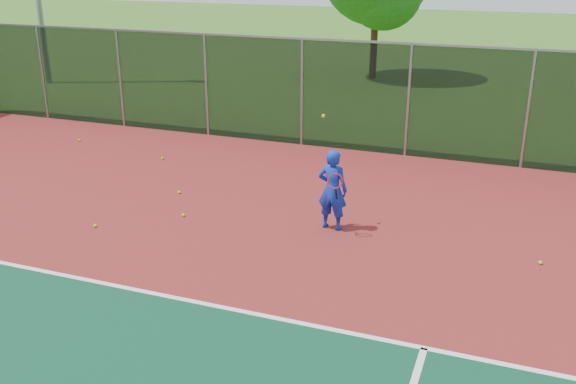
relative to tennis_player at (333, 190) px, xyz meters
name	(u,v)px	position (x,y,z in m)	size (l,w,h in m)	color
court_apron	(265,359)	(0.44, -4.56, -0.84)	(30.00, 20.00, 0.02)	maroon
fence_back	(408,100)	(0.44, 5.44, 0.72)	(30.00, 0.06, 3.03)	black
tennis_player	(333,190)	(0.00, 0.00, 0.00)	(0.62, 0.63, 2.30)	#122EAD
practice_ball_0	(179,192)	(-3.86, 0.65, -0.79)	(0.07, 0.07, 0.07)	#BBE21A
practice_ball_1	(183,215)	(-3.09, -0.53, -0.79)	(0.07, 0.07, 0.07)	#BBE21A
practice_ball_3	(79,140)	(-8.78, 3.44, -0.79)	(0.07, 0.07, 0.07)	#BBE21A
practice_ball_4	(540,263)	(3.95, -0.23, -0.79)	(0.07, 0.07, 0.07)	#BBE21A
practice_ball_5	(162,158)	(-5.57, 2.77, -0.79)	(0.07, 0.07, 0.07)	#BBE21A
practice_ball_6	(95,226)	(-4.49, -1.64, -0.79)	(0.07, 0.07, 0.07)	#BBE21A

